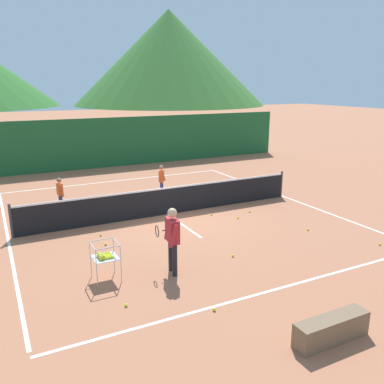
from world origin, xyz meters
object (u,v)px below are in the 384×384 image
object	(u,v)px
tennis_ball_8	(101,235)
courtside_bench	(331,329)
tennis_ball_3	(106,244)
tennis_ball_5	(250,212)
tennis_ball_2	(380,244)
tennis_ball_1	(238,218)
tennis_ball_7	(214,309)
instructor	(172,235)
student_0	(60,191)
tennis_ball_0	(233,256)
student_1	(162,178)
tennis_ball_4	(308,230)
tennis_ball_9	(126,305)
tennis_ball_6	(212,215)
tennis_net	(167,201)
ball_cart	(105,256)

from	to	relation	value
tennis_ball_8	courtside_bench	bearing A→B (deg)	-71.46
tennis_ball_3	tennis_ball_5	size ratio (longest dim) A/B	1.00
tennis_ball_5	tennis_ball_2	bearing A→B (deg)	-69.71
tennis_ball_1	tennis_ball_7	size ratio (longest dim) A/B	1.00
tennis_ball_7	instructor	bearing A→B (deg)	91.43
student_0	tennis_ball_0	xyz separation A→B (m)	(3.33, -6.16, -0.70)
instructor	tennis_ball_2	distance (m)	6.11
student_1	tennis_ball_8	distance (m)	4.69
student_1	tennis_ball_4	size ratio (longest dim) A/B	19.04
tennis_ball_1	tennis_ball_8	distance (m)	4.60
tennis_ball_0	tennis_ball_9	xyz separation A→B (m)	(-3.29, -1.09, 0.00)
student_1	tennis_ball_7	size ratio (longest dim) A/B	19.04
tennis_ball_4	tennis_ball_7	distance (m)	5.59
tennis_ball_9	tennis_ball_7	bearing A→B (deg)	-32.15
tennis_ball_2	tennis_ball_6	world-z (taller)	same
tennis_net	instructor	distance (m)	4.58
tennis_ball_3	tennis_ball_8	xyz separation A→B (m)	(0.06, 0.78, 0.00)
tennis_net	student_0	size ratio (longest dim) A/B	8.24
tennis_ball_2	tennis_ball_9	world-z (taller)	same
tennis_ball_7	tennis_ball_9	xyz separation A→B (m)	(-1.53, 0.96, 0.00)
tennis_ball_9	tennis_ball_8	bearing A→B (deg)	82.27
tennis_ball_7	tennis_ball_4	bearing A→B (deg)	28.51
instructor	tennis_ball_2	world-z (taller)	instructor
tennis_ball_5	tennis_ball_4	bearing A→B (deg)	-76.38
tennis_ball_5	tennis_ball_8	xyz separation A→B (m)	(-5.31, 0.13, 0.00)
tennis_ball_9	courtside_bench	world-z (taller)	courtside_bench
tennis_ball_8	student_1	bearing A→B (deg)	43.75
tennis_ball_3	ball_cart	bearing A→B (deg)	-105.16
tennis_ball_3	tennis_ball_5	bearing A→B (deg)	6.92
tennis_ball_4	tennis_ball_7	xyz separation A→B (m)	(-4.91, -2.67, 0.00)
student_1	tennis_ball_7	bearing A→B (deg)	-105.91
tennis_net	tennis_ball_8	world-z (taller)	tennis_net
tennis_ball_7	courtside_bench	size ratio (longest dim) A/B	0.05
tennis_ball_0	tennis_ball_4	xyz separation A→B (m)	(3.16, 0.61, 0.00)
courtside_bench	tennis_ball_8	bearing A→B (deg)	108.54
instructor	student_0	world-z (taller)	instructor
tennis_net	tennis_ball_6	size ratio (longest dim) A/B	148.03
student_1	tennis_ball_7	world-z (taller)	student_1
instructor	tennis_net	bearing A→B (deg)	67.97
tennis_net	instructor	world-z (taller)	instructor
tennis_ball_6	tennis_ball_7	world-z (taller)	same
instructor	tennis_ball_6	bearing A→B (deg)	48.34
tennis_ball_1	ball_cart	bearing A→B (deg)	-156.07
tennis_ball_9	instructor	bearing A→B (deg)	33.23
tennis_ball_9	ball_cart	bearing A→B (deg)	91.86
student_0	tennis_ball_0	distance (m)	7.04
student_1	tennis_ball_2	xyz separation A→B (m)	(3.51, -7.51, -0.74)
tennis_net	tennis_ball_8	distance (m)	2.85
instructor	ball_cart	world-z (taller)	instructor
tennis_ball_0	tennis_ball_5	size ratio (longest dim) A/B	1.00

